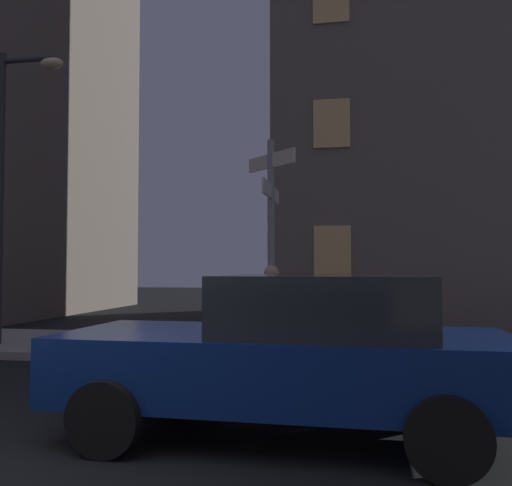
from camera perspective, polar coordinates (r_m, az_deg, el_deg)
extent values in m
cube|color=gray|center=(11.00, -3.57, -10.32)|extent=(40.00, 3.36, 0.14)
cylinder|color=gray|center=(9.50, 1.51, -0.35)|extent=(0.12, 0.12, 3.57)
cube|color=beige|center=(9.66, 1.50, 8.18)|extent=(0.92, 0.92, 0.24)
cube|color=white|center=(9.58, 1.50, 5.12)|extent=(0.03, 1.67, 0.24)
cylinder|color=#2D2D30|center=(12.01, -24.14, 4.18)|extent=(0.16, 0.16, 5.56)
cylinder|color=#2D2D30|center=(12.31, -21.82, 16.56)|extent=(1.04, 0.10, 0.10)
ellipsoid|color=#F9E099|center=(12.02, -19.63, 16.49)|extent=(0.44, 0.28, 0.20)
cube|color=navy|center=(5.50, 2.77, -12.07)|extent=(4.18, 1.88, 0.61)
cube|color=#23282D|center=(5.38, 6.96, -6.08)|extent=(1.94, 1.68, 0.54)
cylinder|color=black|center=(5.14, -14.75, -16.50)|extent=(0.65, 0.24, 0.64)
cylinder|color=black|center=(6.74, -7.81, -13.17)|extent=(0.65, 0.24, 0.64)
cylinder|color=black|center=(4.67, 18.53, -17.93)|extent=(0.65, 0.24, 0.64)
cylinder|color=black|center=(6.38, 16.64, -13.70)|extent=(0.65, 0.24, 0.64)
sphere|color=#F9EFCC|center=(5.66, -20.08, -11.64)|extent=(0.16, 0.16, 0.16)
sphere|color=#F9EFCC|center=(6.70, -14.54, -10.25)|extent=(0.16, 0.16, 0.16)
torus|color=black|center=(8.47, -2.92, -10.70)|extent=(0.72, 0.12, 0.72)
torus|color=black|center=(8.39, 4.68, -10.78)|extent=(0.72, 0.12, 0.72)
cylinder|color=red|center=(8.38, 0.86, -9.07)|extent=(1.00, 0.13, 0.04)
cylinder|color=maroon|center=(8.33, 1.55, -5.83)|extent=(0.48, 0.36, 0.61)
sphere|color=tan|center=(8.32, 1.54, -2.98)|extent=(0.22, 0.22, 0.22)
cylinder|color=black|center=(8.29, 1.16, -9.35)|extent=(0.35, 0.15, 0.55)
cylinder|color=black|center=(8.47, 1.25, -9.21)|extent=(0.35, 0.15, 0.55)
cube|color=#6B6056|center=(20.50, 22.02, 19.92)|extent=(12.36, 8.91, 18.64)
cube|color=#F2C672|center=(14.10, 7.61, -0.71)|extent=(0.90, 0.06, 1.20)
cube|color=#F2C672|center=(14.53, 7.53, 11.71)|extent=(0.90, 0.06, 1.20)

